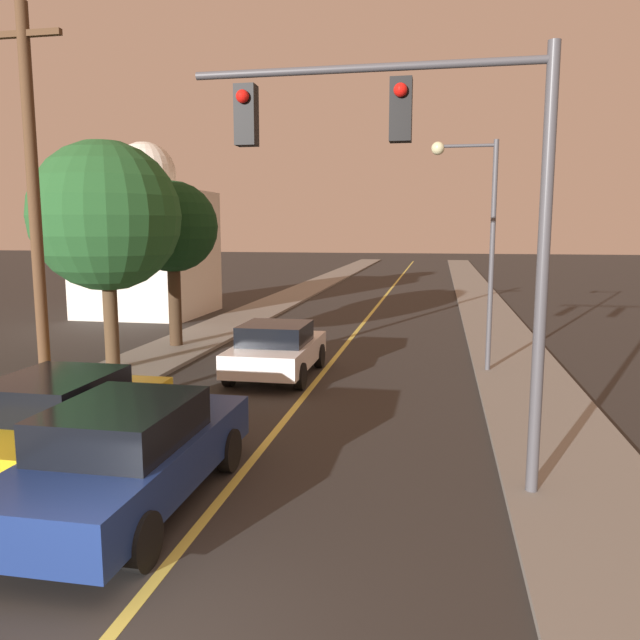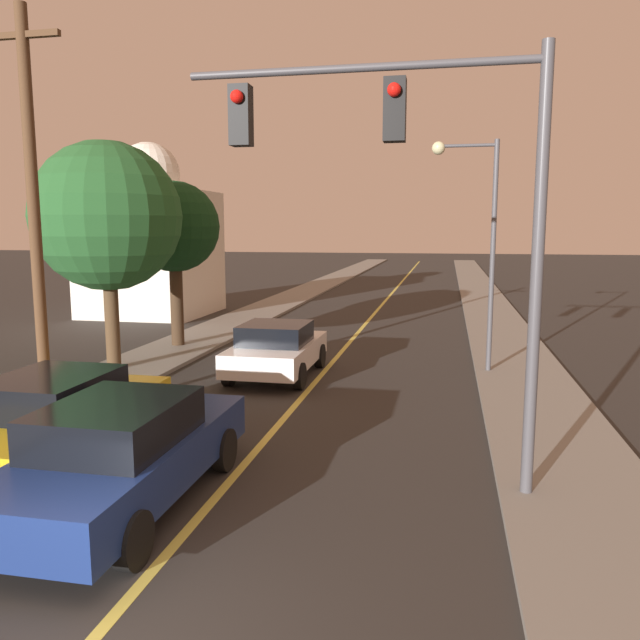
{
  "view_description": "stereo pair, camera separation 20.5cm",
  "coord_description": "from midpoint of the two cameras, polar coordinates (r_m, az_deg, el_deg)",
  "views": [
    {
      "loc": [
        3.16,
        -4.81,
        4.08
      ],
      "look_at": [
        0.0,
        11.75,
        1.6
      ],
      "focal_mm": 35.0,
      "sensor_mm": 36.0,
      "label": 1
    },
    {
      "loc": [
        3.36,
        -4.77,
        4.08
      ],
      "look_at": [
        0.0,
        11.75,
        1.6
      ],
      "focal_mm": 35.0,
      "sensor_mm": 36.0,
      "label": 2
    }
  ],
  "objects": [
    {
      "name": "traffic_signal_mast",
      "position": [
        9.49,
        9.96,
        12.59
      ],
      "size": [
        5.31,
        0.42,
        6.53
      ],
      "color": "#47474C",
      "rests_on": "ground"
    },
    {
      "name": "domed_building_left",
      "position": [
        30.79,
        -14.97,
        6.78
      ],
      "size": [
        5.35,
        5.35,
        8.05
      ],
      "color": "silver",
      "rests_on": "ground"
    },
    {
      "name": "tree_left_far",
      "position": [
        18.38,
        -18.59,
        8.92
      ],
      "size": [
        4.12,
        4.12,
        6.35
      ],
      "color": "#4C3823",
      "rests_on": "ground"
    },
    {
      "name": "car_near_lane_front",
      "position": [
        9.7,
        -16.91,
        -11.5
      ],
      "size": [
        2.09,
        5.09,
        1.64
      ],
      "color": "navy",
      "rests_on": "ground"
    },
    {
      "name": "road_surface",
      "position": [
        41.12,
        6.9,
        2.62
      ],
      "size": [
        8.48,
        80.0,
        0.01
      ],
      "color": "#2D2B28",
      "rests_on": "ground"
    },
    {
      "name": "car_outer_lane_front",
      "position": [
        11.59,
        -22.34,
        -8.47
      ],
      "size": [
        2.03,
        4.72,
        1.67
      ],
      "color": "gold",
      "rests_on": "ground"
    },
    {
      "name": "sidewalk_left",
      "position": [
        41.91,
        -0.61,
        2.87
      ],
      "size": [
        2.5,
        80.0,
        0.12
      ],
      "color": "gray",
      "rests_on": "ground"
    },
    {
      "name": "tree_left_near",
      "position": [
        21.63,
        -12.91,
        8.19
      ],
      "size": [
        3.03,
        3.03,
        5.54
      ],
      "color": "#3D2B1C",
      "rests_on": "ground"
    },
    {
      "name": "sidewalk_right",
      "position": [
        41.05,
        14.56,
        2.48
      ],
      "size": [
        2.5,
        80.0,
        0.12
      ],
      "color": "gray",
      "rests_on": "ground"
    },
    {
      "name": "streetlamp_right",
      "position": [
        17.86,
        14.5,
        8.65
      ],
      "size": [
        1.8,
        0.36,
        6.33
      ],
      "color": "#47474C",
      "rests_on": "ground"
    },
    {
      "name": "utility_pole_left",
      "position": [
        13.95,
        -24.31,
        9.03
      ],
      "size": [
        1.6,
        0.24,
        8.27
      ],
      "color": "#513823",
      "rests_on": "ground"
    },
    {
      "name": "car_near_lane_second",
      "position": [
        17.28,
        -3.64,
        -2.65
      ],
      "size": [
        2.11,
        4.21,
        1.51
      ],
      "color": "white",
      "rests_on": "ground"
    }
  ]
}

